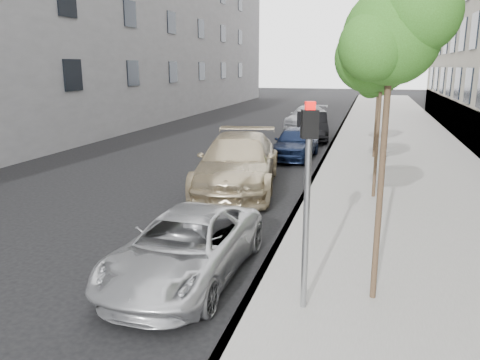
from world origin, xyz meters
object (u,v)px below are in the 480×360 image
at_px(tree_far, 380,78).
at_px(sedan_rear, 307,117).
at_px(tree_mid, 383,65).
at_px(tree_near, 394,36).
at_px(minivan, 186,247).
at_px(sedan_black, 311,126).
at_px(sedan_blue, 295,143).
at_px(signal_pole, 307,184).
at_px(suv, 238,162).

xyz_separation_m(tree_far, sedan_rear, (-4.29, 10.19, -2.77)).
bearing_deg(tree_mid, tree_near, -90.00).
relative_size(tree_far, minivan, 0.95).
bearing_deg(sedan_black, sedan_blue, -99.23).
bearing_deg(tree_near, sedan_black, 100.49).
height_order(tree_near, sedan_blue, tree_near).
bearing_deg(minivan, sedan_rear, 93.51).
bearing_deg(minivan, signal_pole, -16.80).
xyz_separation_m(tree_mid, tree_far, (0.00, 6.50, -0.49)).
xyz_separation_m(tree_far, sedan_blue, (-3.33, -0.54, -2.77)).
bearing_deg(tree_near, sedan_blue, 104.95).
distance_m(tree_far, sedan_rear, 11.40).
xyz_separation_m(tree_near, tree_far, (0.00, 13.00, -0.90)).
bearing_deg(tree_far, suv, -124.98).
xyz_separation_m(tree_near, minivan, (-3.46, 0.14, -3.74)).
relative_size(signal_pole, sedan_rear, 0.70).
relative_size(minivan, sedan_rear, 0.94).
height_order(tree_near, tree_mid, tree_near).
bearing_deg(suv, minivan, -91.37).
bearing_deg(minivan, sedan_black, 91.02).
relative_size(minivan, suv, 0.73).
bearing_deg(tree_mid, sedan_rear, 104.41).
distance_m(signal_pole, sedan_rear, 24.09).
bearing_deg(sedan_rear, signal_pole, -73.95).
xyz_separation_m(signal_pole, suv, (-3.21, 7.45, -1.31)).
height_order(tree_mid, suv, tree_mid).
height_order(tree_mid, minivan, tree_mid).
bearing_deg(tree_far, signal_pole, -94.66).
bearing_deg(tree_near, signal_pole, -150.28).
distance_m(signal_pole, sedan_black, 18.78).
relative_size(tree_near, sedan_blue, 1.26).
bearing_deg(minivan, tree_far, 76.39).
bearing_deg(tree_near, tree_far, 90.00).
bearing_deg(sedan_black, minivan, -99.66).
bearing_deg(tree_far, sedan_rear, 112.82).
relative_size(sedan_black, sedan_rear, 0.97).
relative_size(suv, sedan_rear, 1.29).
distance_m(tree_near, tree_far, 13.03).
relative_size(tree_far, sedan_black, 0.92).
height_order(tree_mid, signal_pole, tree_mid).
relative_size(tree_near, signal_pole, 1.55).
bearing_deg(tree_near, sedan_rear, 100.48).
xyz_separation_m(tree_mid, sedan_rear, (-4.29, 16.69, -3.26)).
relative_size(signal_pole, sedan_black, 0.72).
height_order(signal_pole, minivan, signal_pole).
xyz_separation_m(tree_mid, minivan, (-3.46, -6.36, -3.33)).
distance_m(minivan, sedan_black, 17.82).
height_order(sedan_blue, sedan_black, sedan_black).
height_order(tree_mid, sedan_rear, tree_mid).
height_order(tree_far, signal_pole, tree_far).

